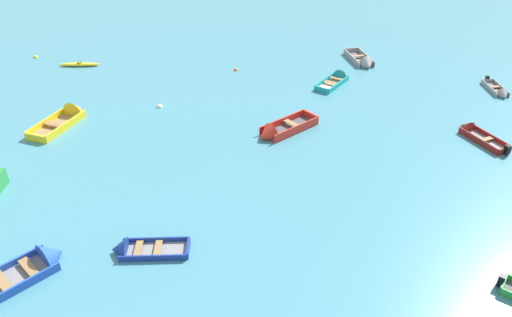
{
  "coord_description": "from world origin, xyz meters",
  "views": [
    {
      "loc": [
        0.41,
        0.01,
        12.8
      ],
      "look_at": [
        0.0,
        20.1,
        0.15
      ],
      "focal_mm": 33.27,
      "sensor_mm": 36.0,
      "label": 1
    }
  ],
  "objects_px": {
    "rowboat_turquoise_cluster_inner": "(338,79)",
    "rowboat_red_near_camera": "(277,131)",
    "rowboat_maroon_center": "(474,133)",
    "mooring_buoy_near_foreground": "(36,58)",
    "rowboat_grey_cluster_outer": "(499,92)",
    "rowboat_yellow_near_left": "(69,116)",
    "mooring_buoy_midfield": "(236,70)",
    "mooring_buoy_trailing": "(160,107)",
    "rowboat_grey_near_right": "(364,62)",
    "rowboat_deep_blue_midfield_right": "(133,250)",
    "kayak_yellow_outer_right": "(80,64)",
    "rowboat_blue_back_row_right": "(35,266)"
  },
  "relations": [
    {
      "from": "rowboat_turquoise_cluster_inner",
      "to": "rowboat_red_near_camera",
      "type": "bearing_deg",
      "value": -119.3
    },
    {
      "from": "rowboat_yellow_near_left",
      "to": "mooring_buoy_near_foreground",
      "type": "height_order",
      "value": "rowboat_yellow_near_left"
    },
    {
      "from": "kayak_yellow_outer_right",
      "to": "rowboat_maroon_center",
      "type": "xyz_separation_m",
      "value": [
        25.11,
        -9.92,
        0.02
      ]
    },
    {
      "from": "kayak_yellow_outer_right",
      "to": "rowboat_maroon_center",
      "type": "distance_m",
      "value": 26.99
    },
    {
      "from": "mooring_buoy_midfield",
      "to": "rowboat_grey_near_right",
      "type": "bearing_deg",
      "value": 8.02
    },
    {
      "from": "rowboat_grey_cluster_outer",
      "to": "mooring_buoy_trailing",
      "type": "distance_m",
      "value": 21.72
    },
    {
      "from": "rowboat_turquoise_cluster_inner",
      "to": "rowboat_grey_near_right",
      "type": "height_order",
      "value": "rowboat_grey_near_right"
    },
    {
      "from": "rowboat_grey_cluster_outer",
      "to": "mooring_buoy_trailing",
      "type": "relative_size",
      "value": 7.8
    },
    {
      "from": "rowboat_deep_blue_midfield_right",
      "to": "rowboat_red_near_camera",
      "type": "distance_m",
      "value": 10.97
    },
    {
      "from": "rowboat_deep_blue_midfield_right",
      "to": "mooring_buoy_trailing",
      "type": "bearing_deg",
      "value": 96.41
    },
    {
      "from": "kayak_yellow_outer_right",
      "to": "mooring_buoy_trailing",
      "type": "bearing_deg",
      "value": -43.04
    },
    {
      "from": "rowboat_turquoise_cluster_inner",
      "to": "kayak_yellow_outer_right",
      "type": "relative_size",
      "value": 1.14
    },
    {
      "from": "rowboat_maroon_center",
      "to": "rowboat_grey_near_right",
      "type": "xyz_separation_m",
      "value": [
        -4.22,
        10.63,
        0.03
      ]
    },
    {
      "from": "kayak_yellow_outer_right",
      "to": "rowboat_yellow_near_left",
      "type": "xyz_separation_m",
      "value": [
        2.22,
        -8.43,
        0.06
      ]
    },
    {
      "from": "rowboat_red_near_camera",
      "to": "rowboat_grey_cluster_outer",
      "type": "bearing_deg",
      "value": 21.45
    },
    {
      "from": "mooring_buoy_near_foreground",
      "to": "rowboat_yellow_near_left",
      "type": "bearing_deg",
      "value": -58.45
    },
    {
      "from": "kayak_yellow_outer_right",
      "to": "mooring_buoy_trailing",
      "type": "distance_m",
      "value": 9.82
    },
    {
      "from": "rowboat_grey_near_right",
      "to": "mooring_buoy_midfield",
      "type": "relative_size",
      "value": 12.2
    },
    {
      "from": "rowboat_maroon_center",
      "to": "rowboat_blue_back_row_right",
      "type": "height_order",
      "value": "rowboat_blue_back_row_right"
    },
    {
      "from": "rowboat_maroon_center",
      "to": "rowboat_yellow_near_left",
      "type": "xyz_separation_m",
      "value": [
        -22.88,
        1.49,
        0.04
      ]
    },
    {
      "from": "rowboat_blue_back_row_right",
      "to": "rowboat_grey_near_right",
      "type": "height_order",
      "value": "rowboat_blue_back_row_right"
    },
    {
      "from": "rowboat_grey_near_right",
      "to": "rowboat_maroon_center",
      "type": "bearing_deg",
      "value": -68.36
    },
    {
      "from": "rowboat_maroon_center",
      "to": "mooring_buoy_midfield",
      "type": "bearing_deg",
      "value": 145.59
    },
    {
      "from": "kayak_yellow_outer_right",
      "to": "rowboat_blue_back_row_right",
      "type": "relative_size",
      "value": 0.81
    },
    {
      "from": "rowboat_yellow_near_left",
      "to": "mooring_buoy_midfield",
      "type": "bearing_deg",
      "value": 40.08
    },
    {
      "from": "mooring_buoy_near_foreground",
      "to": "kayak_yellow_outer_right",
      "type": "bearing_deg",
      "value": -23.12
    },
    {
      "from": "kayak_yellow_outer_right",
      "to": "rowboat_grey_near_right",
      "type": "xyz_separation_m",
      "value": [
        20.89,
        0.71,
        0.05
      ]
    },
    {
      "from": "kayak_yellow_outer_right",
      "to": "rowboat_red_near_camera",
      "type": "xyz_separation_m",
      "value": [
        14.32,
        -10.01,
        0.08
      ]
    },
    {
      "from": "rowboat_turquoise_cluster_inner",
      "to": "rowboat_blue_back_row_right",
      "type": "distance_m",
      "value": 22.41
    },
    {
      "from": "rowboat_maroon_center",
      "to": "rowboat_red_near_camera",
      "type": "height_order",
      "value": "rowboat_red_near_camera"
    },
    {
      "from": "rowboat_red_near_camera",
      "to": "rowboat_yellow_near_left",
      "type": "distance_m",
      "value": 12.2
    },
    {
      "from": "rowboat_blue_back_row_right",
      "to": "rowboat_deep_blue_midfield_right",
      "type": "bearing_deg",
      "value": 15.94
    },
    {
      "from": "rowboat_deep_blue_midfield_right",
      "to": "mooring_buoy_trailing",
      "type": "distance_m",
      "value": 12.76
    },
    {
      "from": "rowboat_grey_cluster_outer",
      "to": "rowboat_grey_near_right",
      "type": "bearing_deg",
      "value": 147.35
    },
    {
      "from": "rowboat_grey_cluster_outer",
      "to": "mooring_buoy_midfield",
      "type": "xyz_separation_m",
      "value": [
        -17.26,
        3.73,
        -0.14
      ]
    },
    {
      "from": "rowboat_red_near_camera",
      "to": "rowboat_turquoise_cluster_inner",
      "type": "bearing_deg",
      "value": 60.7
    },
    {
      "from": "rowboat_grey_near_right",
      "to": "rowboat_blue_back_row_right",
      "type": "bearing_deg",
      "value": -126.65
    },
    {
      "from": "mooring_buoy_trailing",
      "to": "rowboat_blue_back_row_right",
      "type": "bearing_deg",
      "value": -98.16
    },
    {
      "from": "kayak_yellow_outer_right",
      "to": "rowboat_deep_blue_midfield_right",
      "type": "height_order",
      "value": "rowboat_deep_blue_midfield_right"
    },
    {
      "from": "mooring_buoy_midfield",
      "to": "mooring_buoy_near_foreground",
      "type": "relative_size",
      "value": 0.91
    },
    {
      "from": "rowboat_yellow_near_left",
      "to": "mooring_buoy_near_foreground",
      "type": "relative_size",
      "value": 11.81
    },
    {
      "from": "rowboat_deep_blue_midfield_right",
      "to": "rowboat_grey_near_right",
      "type": "bearing_deg",
      "value": 58.56
    },
    {
      "from": "rowboat_grey_near_right",
      "to": "mooring_buoy_near_foreground",
      "type": "relative_size",
      "value": 11.06
    },
    {
      "from": "mooring_buoy_near_foreground",
      "to": "rowboat_grey_cluster_outer",
      "type": "bearing_deg",
      "value": -10.45
    },
    {
      "from": "mooring_buoy_midfield",
      "to": "mooring_buoy_trailing",
      "type": "bearing_deg",
      "value": -125.42
    },
    {
      "from": "rowboat_grey_near_right",
      "to": "rowboat_yellow_near_left",
      "type": "relative_size",
      "value": 0.94
    },
    {
      "from": "rowboat_deep_blue_midfield_right",
      "to": "rowboat_yellow_near_left",
      "type": "bearing_deg",
      "value": 120.22
    },
    {
      "from": "rowboat_deep_blue_midfield_right",
      "to": "rowboat_grey_near_right",
      "type": "distance_m",
      "value": 23.55
    },
    {
      "from": "rowboat_grey_cluster_outer",
      "to": "rowboat_turquoise_cluster_inner",
      "type": "bearing_deg",
      "value": 169.06
    },
    {
      "from": "kayak_yellow_outer_right",
      "to": "rowboat_yellow_near_left",
      "type": "distance_m",
      "value": 8.72
    }
  ]
}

